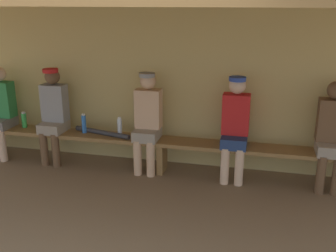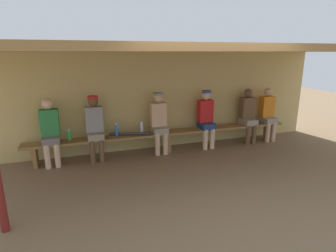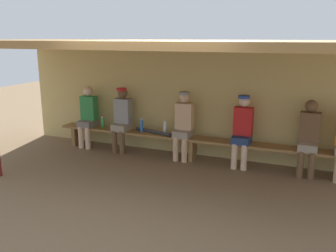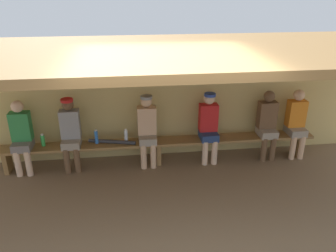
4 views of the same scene
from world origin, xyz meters
name	(u,v)px [view 3 (image 3 of 4)]	position (x,y,z in m)	size (l,w,h in m)	color
ground_plane	(162,189)	(0.00, 0.00, 0.00)	(24.00, 24.00, 0.00)	brown
back_wall	(200,102)	(0.00, 2.00, 1.10)	(8.00, 0.20, 2.20)	tan
dugout_roof	(178,44)	(0.00, 0.70, 2.26)	(8.00, 2.80, 0.12)	olive
bench	(193,141)	(0.00, 1.55, 0.39)	(6.00, 0.36, 0.46)	olive
player_near_post	(122,117)	(-1.57, 1.55, 0.75)	(0.34, 0.42, 1.34)	gray
player_with_sunglasses	(88,114)	(-2.42, 1.55, 0.73)	(0.34, 0.42, 1.34)	slate
player_rightmost	(309,135)	(2.10, 1.55, 0.73)	(0.34, 0.42, 1.34)	gray
player_shirtless_tan	(242,128)	(0.95, 1.55, 0.75)	(0.34, 0.42, 1.34)	navy
player_leftmost	(183,122)	(-0.20, 1.55, 0.75)	(0.34, 0.42, 1.34)	gray
water_bottle_blue	(165,128)	(-0.59, 1.55, 0.59)	(0.06, 0.06, 0.27)	silver
water_bottle_orange	(103,122)	(-2.08, 1.60, 0.57)	(0.07, 0.07, 0.23)	green
water_bottle_clear	(142,125)	(-1.13, 1.58, 0.59)	(0.06, 0.06, 0.27)	blue
baseball_bat	(153,132)	(-0.85, 1.55, 0.49)	(0.07, 0.07, 0.88)	#333338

